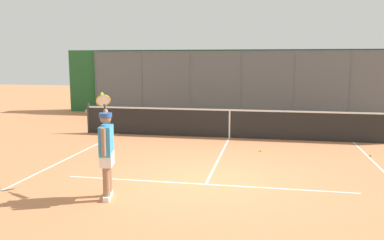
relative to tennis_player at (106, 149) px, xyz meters
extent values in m
plane|color=#C67A4C|center=(-1.69, -1.49, -0.95)|extent=(60.00, 60.00, 0.00)
cube|color=white|center=(-1.69, -1.15, -0.94)|extent=(6.13, 0.05, 0.01)
cube|color=white|center=(2.24, -1.61, -0.94)|extent=(0.05, 9.39, 0.01)
cube|color=white|center=(-1.69, -3.73, -0.94)|extent=(0.05, 5.16, 0.01)
cylinder|color=#565B60|center=(-6.44, -11.65, 0.56)|extent=(0.07, 0.07, 3.01)
cylinder|color=#565B60|center=(-4.07, -11.65, 0.56)|extent=(0.07, 0.07, 3.01)
cylinder|color=#565B60|center=(-1.69, -11.65, 0.56)|extent=(0.07, 0.07, 3.01)
cylinder|color=#565B60|center=(0.69, -11.65, 0.56)|extent=(0.07, 0.07, 3.01)
cylinder|color=#565B60|center=(3.07, -11.65, 0.56)|extent=(0.07, 0.07, 3.01)
cylinder|color=#565B60|center=(5.44, -11.65, 0.56)|extent=(0.07, 0.07, 3.01)
cylinder|color=#565B60|center=(-1.69, -11.65, 2.02)|extent=(14.26, 0.05, 0.05)
cube|color=#565B60|center=(-1.69, -11.65, 0.56)|extent=(14.26, 0.02, 3.01)
cube|color=#235B2D|center=(-1.69, -12.30, 0.59)|extent=(17.26, 0.90, 3.07)
cube|color=silver|center=(-1.69, -11.47, -0.87)|extent=(15.26, 0.18, 0.15)
cylinder|color=#2D2D2D|center=(3.35, -6.31, -0.41)|extent=(0.09, 0.09, 1.07)
cube|color=black|center=(-1.69, -6.31, -0.49)|extent=(10.00, 0.02, 0.91)
cube|color=white|center=(-1.69, -6.31, -0.01)|extent=(10.00, 0.04, 0.05)
cube|color=white|center=(-1.69, -6.31, -0.49)|extent=(0.05, 0.04, 0.91)
cube|color=silver|center=(-0.04, 0.14, -0.90)|extent=(0.17, 0.28, 0.09)
cylinder|color=#8C664C|center=(-0.04, 0.14, -0.48)|extent=(0.13, 0.13, 0.75)
cube|color=silver|center=(0.02, -0.10, -0.90)|extent=(0.17, 0.28, 0.09)
cylinder|color=#8C664C|center=(0.02, -0.10, -0.48)|extent=(0.13, 0.13, 0.75)
cube|color=white|center=(-0.01, 0.02, -0.19)|extent=(0.30, 0.43, 0.26)
cube|color=#338CC6|center=(-0.01, 0.02, 0.16)|extent=(0.31, 0.50, 0.54)
cylinder|color=#8C664C|center=(-0.07, 0.30, 0.18)|extent=(0.08, 0.08, 0.50)
cylinder|color=#8C664C|center=(0.14, -0.39, 0.54)|extent=(0.26, 0.36, 0.28)
sphere|color=#8C664C|center=(-0.01, 0.02, 0.58)|extent=(0.21, 0.21, 0.21)
cylinder|color=#284C93|center=(-0.01, 0.02, 0.63)|extent=(0.29, 0.29, 0.08)
cube|color=#284C93|center=(0.02, -0.09, 0.60)|extent=(0.21, 0.22, 0.02)
cylinder|color=black|center=(0.26, -0.60, 0.69)|extent=(0.11, 0.16, 0.13)
torus|color=gold|center=(0.36, -0.76, 0.82)|extent=(0.35, 0.31, 0.26)
cylinder|color=silver|center=(0.36, -0.76, 0.82)|extent=(0.28, 0.25, 0.21)
sphere|color=#C1D138|center=(0.45, -0.91, 0.94)|extent=(0.07, 0.07, 0.07)
sphere|color=#C1D138|center=(-2.76, -4.47, -0.91)|extent=(0.07, 0.07, 0.07)
sphere|color=#C1D138|center=(-5.69, -4.42, -0.91)|extent=(0.07, 0.07, 0.07)
camera|label=1|loc=(-2.92, 6.79, 1.62)|focal=37.25mm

